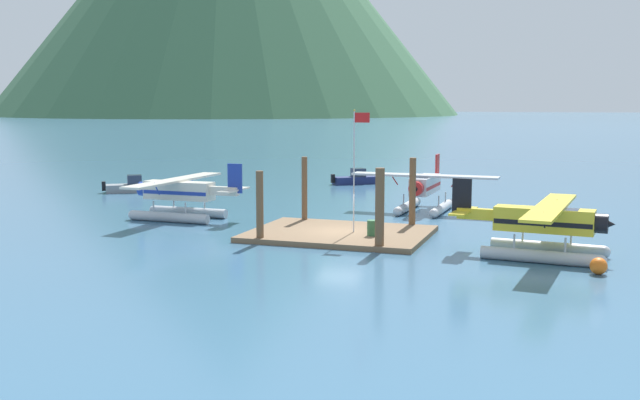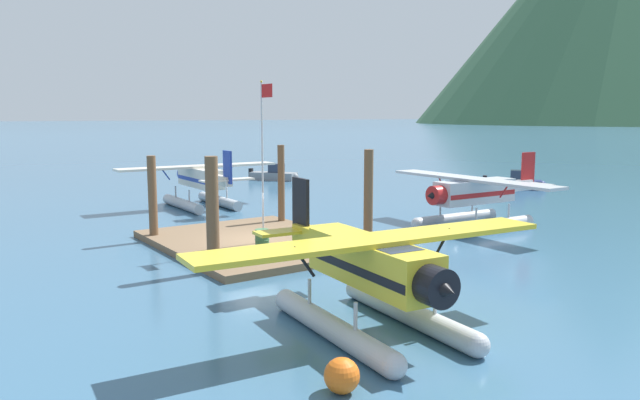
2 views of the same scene
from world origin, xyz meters
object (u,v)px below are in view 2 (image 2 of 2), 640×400
Objects in this scene: flagpole at (263,145)px; fuel_drum at (262,240)px; seaplane_cream_port_fwd at (201,183)px; boat_navy_open_north at (516,183)px; seaplane_yellow_stbd_aft at (372,275)px; boat_grey_open_west at (275,175)px; mooring_buoy at (342,376)px; seaplane_silver_bow_right at (474,198)px.

fuel_drum is (1.21, -0.80, -3.87)m from flagpole.
seaplane_cream_port_fwd is at bearing 166.41° from fuel_drum.
fuel_drum is 0.08× the size of seaplane_cream_port_fwd.
seaplane_yellow_stbd_aft is at bearing -58.49° from boat_navy_open_north.
seaplane_yellow_stbd_aft is (9.32, -1.79, 0.84)m from fuel_drum.
seaplane_cream_port_fwd is (-13.02, 2.64, -3.03)m from flagpole.
mooring_buoy is at bearing -28.35° from boat_grey_open_west.
flagpole reaches higher than boat_grey_open_west.
seaplane_cream_port_fwd reaches higher than fuel_drum.
fuel_drum is at bearing -13.59° from seaplane_cream_port_fwd.
seaplane_cream_port_fwd is at bearing 162.75° from mooring_buoy.
seaplane_silver_bow_right is at bearing 30.74° from seaplane_cream_port_fwd.
boat_navy_open_north is at bearing 122.46° from mooring_buoy.
seaplane_silver_bow_right is (-8.74, 14.03, 0.00)m from seaplane_yellow_stbd_aft.
flagpole is 14.76m from mooring_buoy.
seaplane_yellow_stbd_aft is 2.47× the size of boat_navy_open_north.
flagpole is at bearing -31.16° from boat_grey_open_west.
seaplane_cream_port_fwd reaches higher than boat_grey_open_west.
seaplane_silver_bow_right is at bearing 123.66° from mooring_buoy.
seaplane_yellow_stbd_aft is 35.30m from boat_navy_open_north.
flagpole is at bearing 146.57° from fuel_drum.
flagpole is at bearing -11.47° from seaplane_cream_port_fwd.
seaplane_cream_port_fwd is at bearing 168.53° from flagpole.
boat_navy_open_north reaches higher than fuel_drum.
seaplane_cream_port_fwd reaches higher than boat_navy_open_north.
seaplane_cream_port_fwd is 2.46× the size of boat_navy_open_north.
seaplane_cream_port_fwd is 16.75m from boat_grey_open_west.
mooring_buoy is 39.05m from boat_navy_open_north.
seaplane_yellow_stbd_aft reaches higher than boat_grey_open_west.
seaplane_yellow_stbd_aft is 2.44× the size of boat_grey_open_west.
seaplane_silver_bow_right is at bearing -58.85° from boat_navy_open_north.
boat_grey_open_west is at bearing 133.32° from seaplane_cream_port_fwd.
boat_grey_open_west is (-16.58, -12.69, 0.00)m from boat_navy_open_north.
flagpole is 1.64× the size of boat_grey_open_west.
seaplane_yellow_stbd_aft is 16.53m from seaplane_silver_bow_right.
boat_grey_open_west is at bearing 148.84° from flagpole.
flagpole is at bearing 166.20° from seaplane_yellow_stbd_aft.
mooring_buoy is at bearing -22.68° from flagpole.
seaplane_cream_port_fwd is at bearing -101.61° from boat_navy_open_north.
seaplane_silver_bow_right is 18.79m from boat_navy_open_north.
flagpole is 13.62m from seaplane_cream_port_fwd.
mooring_buoy is at bearing -48.72° from seaplane_yellow_stbd_aft.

